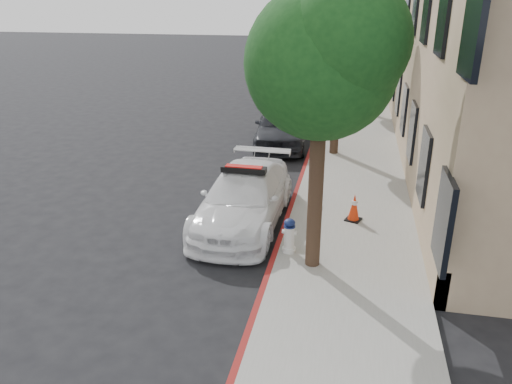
{
  "coord_description": "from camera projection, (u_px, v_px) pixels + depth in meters",
  "views": [
    {
      "loc": [
        3.55,
        -11.18,
        5.39
      ],
      "look_at": [
        1.37,
        -0.35,
        1.0
      ],
      "focal_mm": 35.0,
      "sensor_mm": 36.0,
      "label": 1
    }
  ],
  "objects": [
    {
      "name": "police_car",
      "position": [
        244.0,
        198.0,
        12.37
      ],
      "size": [
        2.0,
        4.75,
        1.52
      ],
      "rotation": [
        0.0,
        0.0,
        -0.02
      ],
      "color": "white",
      "rests_on": "ground"
    },
    {
      "name": "parked_car_mid",
      "position": [
        281.0,
        125.0,
        18.85
      ],
      "size": [
        2.33,
        4.76,
        1.56
      ],
      "primitive_type": "imported",
      "rotation": [
        0.0,
        0.0,
        0.11
      ],
      "color": "#202228",
      "rests_on": "ground"
    },
    {
      "name": "sidewalk",
      "position": [
        355.0,
        128.0,
        21.25
      ],
      "size": [
        3.2,
        50.0,
        0.15
      ],
      "primitive_type": "cube",
      "color": "gray",
      "rests_on": "ground"
    },
    {
      "name": "tree_mid",
      "position": [
        341.0,
        35.0,
        16.21
      ],
      "size": [
        2.77,
        2.64,
        5.43
      ],
      "color": "black",
      "rests_on": "sidewalk"
    },
    {
      "name": "curb_strip",
      "position": [
        319.0,
        126.0,
        21.54
      ],
      "size": [
        0.12,
        50.0,
        0.15
      ],
      "primitive_type": "cube",
      "color": "maroon",
      "rests_on": "ground"
    },
    {
      "name": "parked_car_far",
      "position": [
        312.0,
        87.0,
        26.47
      ],
      "size": [
        1.91,
        4.83,
        1.56
      ],
      "primitive_type": "imported",
      "rotation": [
        0.0,
        0.0,
        -0.05
      ],
      "color": "#161837",
      "rests_on": "ground"
    },
    {
      "name": "ground",
      "position": [
        207.0,
        219.0,
        12.83
      ],
      "size": [
        120.0,
        120.0,
        0.0
      ],
      "primitive_type": "plane",
      "color": "black",
      "rests_on": "ground"
    },
    {
      "name": "tree_far",
      "position": [
        349.0,
        17.0,
        23.41
      ],
      "size": [
        3.1,
        3.0,
        5.81
      ],
      "color": "black",
      "rests_on": "sidewalk"
    },
    {
      "name": "traffic_cone",
      "position": [
        354.0,
        207.0,
        12.31
      ],
      "size": [
        0.46,
        0.46,
        0.69
      ],
      "rotation": [
        0.0,
        0.0,
        -0.34
      ],
      "color": "black",
      "rests_on": "sidewalk"
    },
    {
      "name": "fire_hydrant",
      "position": [
        289.0,
        236.0,
        10.78
      ],
      "size": [
        0.32,
        0.3,
        0.78
      ],
      "rotation": [
        0.0,
        0.0,
        -0.06
      ],
      "color": "silver",
      "rests_on": "sidewalk"
    },
    {
      "name": "building",
      "position": [
        488.0,
        3.0,
        22.96
      ],
      "size": [
        8.0,
        36.0,
        10.0
      ],
      "primitive_type": "cube",
      "color": "tan",
      "rests_on": "ground"
    },
    {
      "name": "tree_near",
      "position": [
        323.0,
        62.0,
        8.88
      ],
      "size": [
        2.92,
        2.82,
        5.62
      ],
      "color": "black",
      "rests_on": "sidewalk"
    }
  ]
}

